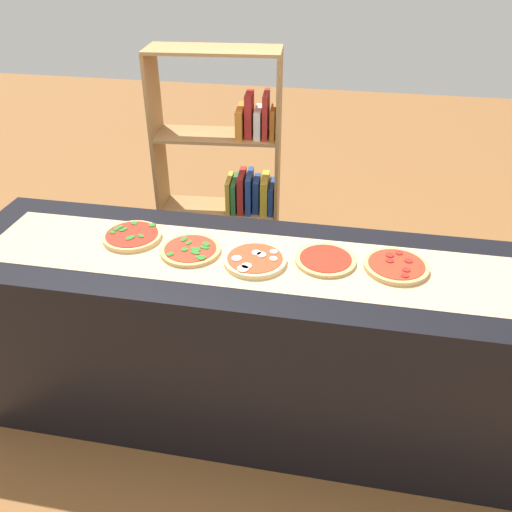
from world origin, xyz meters
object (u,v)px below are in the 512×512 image
object	(u,v)px
pizza_spinach_0	(132,236)
pizza_pepperoni_4	(396,266)
pizza_spinach_1	(191,250)
pizza_plain_3	(325,260)
bookshelf	(234,183)
pizza_mozzarella_2	(255,260)

from	to	relation	value
pizza_spinach_0	pizza_pepperoni_4	bearing A→B (deg)	-1.40
pizza_spinach_0	pizza_spinach_1	xyz separation A→B (m)	(0.29, -0.06, -0.00)
pizza_plain_3	bookshelf	bearing A→B (deg)	119.77
pizza_spinach_1	pizza_spinach_0	bearing A→B (deg)	167.92
pizza_mozzarella_2	bookshelf	distance (m)	1.27
pizza_spinach_1	pizza_plain_3	xyz separation A→B (m)	(0.58, 0.03, -0.00)
pizza_mozzarella_2	pizza_pepperoni_4	size ratio (longest dim) A/B	1.00
pizza_mozzarella_2	bookshelf	xyz separation A→B (m)	(-0.36, 1.20, -0.23)
pizza_mozzarella_2	pizza_plain_3	distance (m)	0.30
bookshelf	pizza_mozzarella_2	bearing A→B (deg)	-73.25
pizza_spinach_1	pizza_pepperoni_4	xyz separation A→B (m)	(0.87, 0.03, 0.00)
pizza_pepperoni_4	pizza_plain_3	bearing A→B (deg)	-179.29
pizza_spinach_1	bookshelf	xyz separation A→B (m)	(-0.07, 1.17, -0.22)
pizza_spinach_0	pizza_plain_3	xyz separation A→B (m)	(0.87, -0.03, -0.00)
pizza_mozzarella_2	bookshelf	world-z (taller)	bookshelf
pizza_spinach_0	pizza_mozzarella_2	size ratio (longest dim) A/B	0.99
pizza_pepperoni_4	bookshelf	distance (m)	1.49
pizza_spinach_1	pizza_plain_3	size ratio (longest dim) A/B	1.02
pizza_spinach_1	pizza_plain_3	bearing A→B (deg)	3.01
pizza_mozzarella_2	pizza_pepperoni_4	xyz separation A→B (m)	(0.58, 0.06, -0.00)
pizza_spinach_0	pizza_pepperoni_4	world-z (taller)	pizza_spinach_0
pizza_spinach_0	bookshelf	distance (m)	1.15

